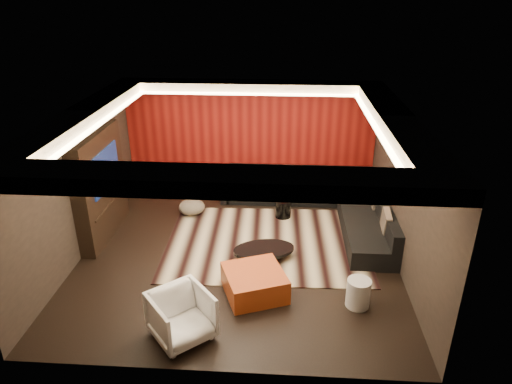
# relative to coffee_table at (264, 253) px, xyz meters

# --- Properties ---
(floor) EXTENTS (6.00, 6.00, 0.02)m
(floor) POSITION_rel_coffee_table_xyz_m (-0.50, 0.15, -0.13)
(floor) COLOR black
(floor) RESTS_ON ground
(ceiling) EXTENTS (6.00, 6.00, 0.02)m
(ceiling) POSITION_rel_coffee_table_xyz_m (-0.50, 0.15, 2.69)
(ceiling) COLOR silver
(ceiling) RESTS_ON ground
(wall_back) EXTENTS (6.00, 0.02, 2.80)m
(wall_back) POSITION_rel_coffee_table_xyz_m (-0.50, 3.16, 1.28)
(wall_back) COLOR black
(wall_back) RESTS_ON ground
(wall_left) EXTENTS (0.02, 6.00, 2.80)m
(wall_left) POSITION_rel_coffee_table_xyz_m (-3.51, 0.15, 1.28)
(wall_left) COLOR black
(wall_left) RESTS_ON ground
(wall_right) EXTENTS (0.02, 6.00, 2.80)m
(wall_right) POSITION_rel_coffee_table_xyz_m (2.51, 0.15, 1.28)
(wall_right) COLOR black
(wall_right) RESTS_ON ground
(red_feature_wall) EXTENTS (5.98, 0.05, 2.78)m
(red_feature_wall) POSITION_rel_coffee_table_xyz_m (-0.50, 3.12, 1.28)
(red_feature_wall) COLOR #6B0C0A
(red_feature_wall) RESTS_ON ground
(soffit_back) EXTENTS (6.00, 0.60, 0.22)m
(soffit_back) POSITION_rel_coffee_table_xyz_m (-0.50, 2.85, 2.57)
(soffit_back) COLOR silver
(soffit_back) RESTS_ON ground
(soffit_front) EXTENTS (6.00, 0.60, 0.22)m
(soffit_front) POSITION_rel_coffee_table_xyz_m (-0.50, -2.55, 2.57)
(soffit_front) COLOR silver
(soffit_front) RESTS_ON ground
(soffit_left) EXTENTS (0.60, 4.80, 0.22)m
(soffit_left) POSITION_rel_coffee_table_xyz_m (-3.20, 0.15, 2.57)
(soffit_left) COLOR silver
(soffit_left) RESTS_ON ground
(soffit_right) EXTENTS (0.60, 4.80, 0.22)m
(soffit_right) POSITION_rel_coffee_table_xyz_m (2.20, 0.15, 2.57)
(soffit_right) COLOR silver
(soffit_right) RESTS_ON ground
(cove_back) EXTENTS (4.80, 0.08, 0.04)m
(cove_back) POSITION_rel_coffee_table_xyz_m (-0.50, 2.51, 2.48)
(cove_back) COLOR #FFD899
(cove_back) RESTS_ON ground
(cove_front) EXTENTS (4.80, 0.08, 0.04)m
(cove_front) POSITION_rel_coffee_table_xyz_m (-0.50, -2.21, 2.48)
(cove_front) COLOR #FFD899
(cove_front) RESTS_ON ground
(cove_left) EXTENTS (0.08, 4.80, 0.04)m
(cove_left) POSITION_rel_coffee_table_xyz_m (-2.86, 0.15, 2.48)
(cove_left) COLOR #FFD899
(cove_left) RESTS_ON ground
(cove_right) EXTENTS (0.08, 4.80, 0.04)m
(cove_right) POSITION_rel_coffee_table_xyz_m (1.86, 0.15, 2.48)
(cove_right) COLOR #FFD899
(cove_right) RESTS_ON ground
(tv_surround) EXTENTS (0.30, 2.00, 2.20)m
(tv_surround) POSITION_rel_coffee_table_xyz_m (-3.35, 0.75, 0.98)
(tv_surround) COLOR black
(tv_surround) RESTS_ON ground
(tv_screen) EXTENTS (0.04, 1.30, 0.80)m
(tv_screen) POSITION_rel_coffee_table_xyz_m (-3.19, 0.75, 1.33)
(tv_screen) COLOR black
(tv_screen) RESTS_ON ground
(tv_shelf) EXTENTS (0.04, 1.60, 0.04)m
(tv_shelf) POSITION_rel_coffee_table_xyz_m (-3.19, 0.75, 0.58)
(tv_shelf) COLOR black
(tv_shelf) RESTS_ON ground
(rug) EXTENTS (4.08, 3.11, 0.02)m
(rug) POSITION_rel_coffee_table_xyz_m (0.02, 0.57, -0.11)
(rug) COLOR #C2B28E
(rug) RESTS_ON floor
(coffee_table) EXTENTS (1.43, 1.43, 0.20)m
(coffee_table) POSITION_rel_coffee_table_xyz_m (0.00, 0.00, 0.00)
(coffee_table) COLOR black
(coffee_table) RESTS_ON rug
(drum_stool) EXTENTS (0.46, 0.46, 0.41)m
(drum_stool) POSITION_rel_coffee_table_xyz_m (0.35, 1.71, 0.11)
(drum_stool) COLOR black
(drum_stool) RESTS_ON rug
(striped_pouf) EXTENTS (0.64, 0.64, 0.32)m
(striped_pouf) POSITION_rel_coffee_table_xyz_m (-1.73, 1.73, 0.06)
(striped_pouf) COLOR #B6A78D
(striped_pouf) RESTS_ON rug
(white_side_table) EXTENTS (0.47, 0.47, 0.48)m
(white_side_table) POSITION_rel_coffee_table_xyz_m (1.60, -1.31, 0.12)
(white_side_table) COLOR silver
(white_side_table) RESTS_ON floor
(orange_ottoman) EXTENTS (1.23, 1.23, 0.42)m
(orange_ottoman) POSITION_rel_coffee_table_xyz_m (-0.10, -1.10, 0.09)
(orange_ottoman) COLOR #A02414
(orange_ottoman) RESTS_ON floor
(armchair) EXTENTS (1.15, 1.15, 0.75)m
(armchair) POSITION_rel_coffee_table_xyz_m (-1.10, -2.21, 0.26)
(armchair) COLOR white
(armchair) RESTS_ON floor
(sectional_sofa) EXTENTS (3.65, 3.50, 0.75)m
(sectional_sofa) POSITION_rel_coffee_table_xyz_m (1.24, 2.01, 0.14)
(sectional_sofa) COLOR black
(sectional_sofa) RESTS_ON floor
(throw_pillows) EXTENTS (3.16, 2.68, 0.50)m
(throw_pillows) POSITION_rel_coffee_table_xyz_m (1.32, 2.04, 0.50)
(throw_pillows) COLOR #C4AA8F
(throw_pillows) RESTS_ON sectional_sofa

